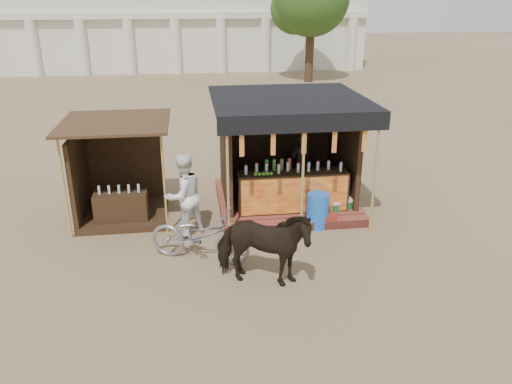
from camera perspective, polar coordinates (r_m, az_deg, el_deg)
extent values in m
plane|color=#846B4C|center=(9.72, 1.28, -9.53)|extent=(120.00, 120.00, 0.00)
cube|color=brown|center=(12.91, 3.27, -0.76)|extent=(3.40, 2.80, 0.22)
cube|color=brown|center=(11.53, 4.71, -3.73)|extent=(3.40, 0.35, 0.20)
cube|color=#392814|center=(11.83, 4.19, 0.11)|extent=(2.60, 0.55, 0.95)
cube|color=red|center=(11.57, 4.47, -0.40)|extent=(2.50, 0.02, 0.88)
cube|color=#392814|center=(13.64, 2.41, 6.53)|extent=(3.00, 0.12, 2.50)
cube|color=#392814|center=(12.27, -3.52, 4.76)|extent=(0.12, 2.50, 2.50)
cube|color=#392814|center=(12.82, 10.03, 5.22)|extent=(0.12, 2.50, 2.50)
cube|color=black|center=(11.96, 3.72, 10.64)|extent=(3.60, 3.60, 0.06)
cube|color=black|center=(10.30, 5.63, 7.73)|extent=(3.60, 0.06, 0.36)
cylinder|color=tan|center=(10.45, -3.23, 1.14)|extent=(0.06, 0.06, 2.75)
cylinder|color=tan|center=(10.68, 5.36, 1.54)|extent=(0.06, 0.06, 2.75)
cylinder|color=tan|center=(11.14, 13.42, 1.88)|extent=(0.06, 0.06, 2.75)
cube|color=red|center=(10.21, -1.64, 5.55)|extent=(0.10, 0.02, 0.55)
cube|color=red|center=(10.30, 1.98, 5.69)|extent=(0.10, 0.02, 0.55)
cube|color=red|center=(10.42, 5.52, 5.80)|extent=(0.10, 0.02, 0.55)
cube|color=red|center=(10.59, 8.97, 5.88)|extent=(0.10, 0.02, 0.55)
cube|color=red|center=(10.79, 12.30, 5.95)|extent=(0.10, 0.02, 0.55)
imported|color=black|center=(12.78, 5.17, 3.22)|extent=(0.66, 0.54, 1.57)
cube|color=#392814|center=(12.55, -14.72, -2.34)|extent=(2.00, 2.00, 0.15)
cube|color=#392814|center=(13.09, -14.69, 3.25)|extent=(1.90, 0.10, 2.10)
cube|color=#392814|center=(12.37, -19.51, 1.60)|extent=(0.10, 1.90, 2.10)
cube|color=#472D19|center=(11.74, -15.83, 7.65)|extent=(2.40, 2.40, 0.06)
cylinder|color=tan|center=(11.39, -21.04, 0.36)|extent=(0.05, 0.05, 2.35)
cylinder|color=tan|center=(11.07, -10.44, 0.91)|extent=(0.05, 0.05, 2.35)
cube|color=#392814|center=(11.97, -15.12, -1.89)|extent=(1.20, 0.50, 0.80)
imported|color=black|center=(9.09, 0.76, -6.38)|extent=(1.98, 1.36, 1.53)
imported|color=#929199|center=(10.07, -6.48, -4.95)|extent=(2.21, 1.47, 1.10)
imported|color=white|center=(11.00, -8.30, -0.39)|extent=(1.16, 1.12, 1.89)
cylinder|color=blue|center=(11.56, 7.04, -2.12)|extent=(0.65, 0.65, 0.81)
cube|color=maroon|center=(11.72, 8.11, -3.17)|extent=(0.36, 0.43, 0.30)
cube|color=#17672F|center=(12.26, 9.52, -1.84)|extent=(0.72, 0.59, 0.40)
cube|color=white|center=(12.18, 9.59, -0.85)|extent=(0.74, 0.62, 0.06)
cube|color=silver|center=(38.22, -9.27, 19.95)|extent=(26.00, 7.00, 8.00)
cube|color=silver|center=(34.63, -9.34, 19.28)|extent=(26.00, 0.50, 0.40)
cylinder|color=silver|center=(36.08, -24.07, 14.82)|extent=(0.70, 0.70, 3.60)
cylinder|color=silver|center=(35.39, -19.25, 15.36)|extent=(0.70, 0.70, 3.60)
cylinder|color=silver|center=(34.95, -14.25, 15.81)|extent=(0.70, 0.70, 3.60)
cylinder|color=silver|center=(34.76, -9.14, 16.16)|extent=(0.70, 0.70, 3.60)
cylinder|color=silver|center=(34.83, -4.00, 16.38)|extent=(0.70, 0.70, 3.60)
cylinder|color=silver|center=(35.16, 1.09, 16.47)|extent=(0.70, 0.70, 3.60)
cylinder|color=silver|center=(35.74, 6.05, 16.45)|extent=(0.70, 0.70, 3.60)
cylinder|color=silver|center=(36.55, 10.82, 16.32)|extent=(0.70, 0.70, 3.60)
cylinder|color=#382314|center=(31.23, 6.15, 16.06)|extent=(0.50, 0.50, 4.00)
sphere|color=#3D5C1F|center=(31.50, 4.54, 20.17)|extent=(2.99, 2.99, 2.99)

